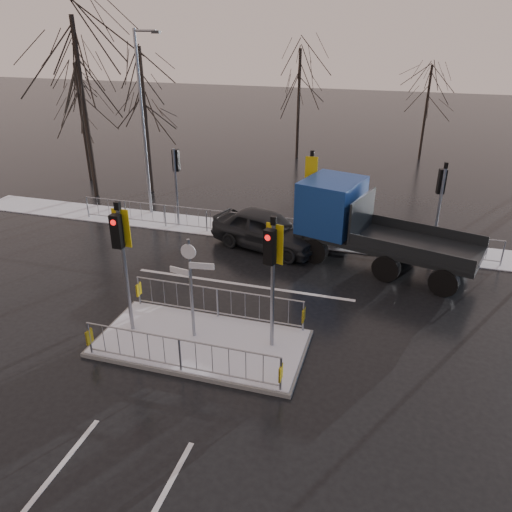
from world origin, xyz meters
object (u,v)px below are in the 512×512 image
(traffic_island, at_px, (200,333))
(flatbed_truck, at_px, (354,220))
(street_lamp_left, at_px, (144,119))
(car_far_lane, at_px, (266,230))

(traffic_island, relative_size, flatbed_truck, 0.86)
(traffic_island, bearing_deg, street_lamp_left, 124.07)
(car_far_lane, distance_m, flatbed_truck, 3.56)
(street_lamp_left, bearing_deg, traffic_island, -55.93)
(flatbed_truck, bearing_deg, car_far_lane, 178.95)
(car_far_lane, xyz_separation_m, street_lamp_left, (-6.40, 2.39, 3.70))
(car_far_lane, bearing_deg, street_lamp_left, 85.80)
(traffic_island, bearing_deg, flatbed_truck, 63.93)
(car_far_lane, distance_m, street_lamp_left, 7.77)
(car_far_lane, xyz_separation_m, flatbed_truck, (3.46, -0.06, 0.84))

